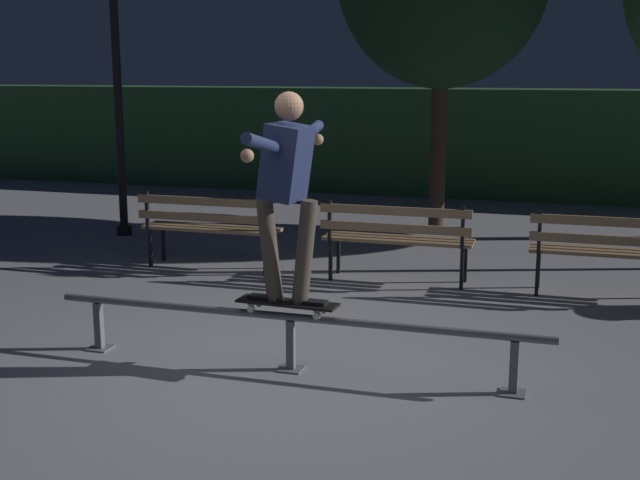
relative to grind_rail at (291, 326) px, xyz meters
The scene contains 9 objects.
ground_plane 0.35m from the grind_rail, 90.00° to the right, with size 90.00×90.00×0.00m, color gray.
hedge_backdrop 9.40m from the grind_rail, 90.00° to the left, with size 24.00×1.20×1.89m, color #2D5B33.
grind_rail is the anchor object (origin of this frame).
skateboard 0.18m from the grind_rail, behind, with size 0.79×0.24×0.09m.
skateboarder 1.11m from the grind_rail, behind, with size 0.62×1.41×1.56m.
park_bench_leftmost 3.41m from the grind_rail, 124.70° to the left, with size 1.60×0.42×0.88m.
park_bench_left_center 2.81m from the grind_rail, 85.35° to the left, with size 1.60×0.42×0.88m.
park_bench_right_center 3.69m from the grind_rail, 49.47° to the left, with size 1.60×0.42×0.88m.
lamp_post_left 6.17m from the grind_rail, 132.21° to the left, with size 0.32×0.32×3.90m.
Camera 1 is at (1.96, -5.67, 2.26)m, focal length 46.80 mm.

